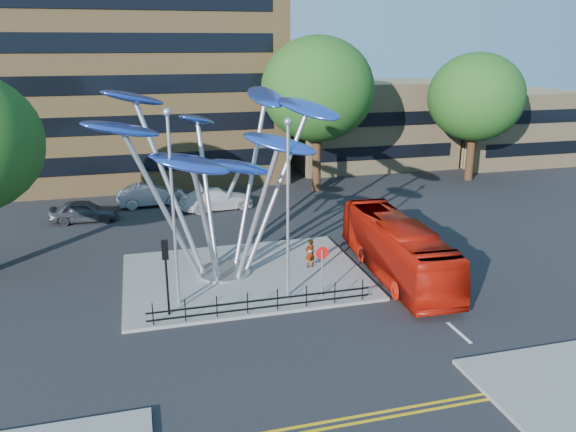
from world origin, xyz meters
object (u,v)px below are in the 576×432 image
object	(u,v)px
street_lamp_right	(288,194)
no_entry_sign_island	(322,263)
traffic_light_island	(166,262)
parked_car_right	(217,199)
leaf_sculpture	(217,143)
pedestrian	(310,253)
red_bus	(397,248)
street_lamp_left	(172,193)
parked_car_left	(84,211)
parked_car_mid	(151,195)
tree_right	(318,89)
tree_far	(476,97)

from	to	relation	value
street_lamp_right	no_entry_sign_island	bearing A→B (deg)	-17.87
traffic_light_island	parked_car_right	world-z (taller)	traffic_light_island
leaf_sculpture	street_lamp_right	xyz separation A→B (m)	(2.57, -3.68, -1.78)
parked_car_right	pedestrian	bearing A→B (deg)	-174.32
red_bus	street_lamp_left	bearing A→B (deg)	-172.95
leaf_sculpture	street_lamp_left	xyz separation A→B (m)	(-2.43, -3.18, -1.52)
parked_car_left	parked_car_mid	distance (m)	5.30
parked_car_left	street_lamp_left	bearing A→B (deg)	-159.29
no_entry_sign_island	parked_car_mid	xyz separation A→B (m)	(-7.10, 18.28, -1.01)
tree_right	parked_car_mid	bearing A→B (deg)	-174.76
parked_car_right	tree_right	bearing A→B (deg)	-77.07
traffic_light_island	red_bus	world-z (taller)	traffic_light_island
tree_right	parked_car_right	xyz separation A→B (m)	(-8.60, -3.33, -7.27)
no_entry_sign_island	traffic_light_island	bearing A→B (deg)	-179.87
leaf_sculpture	traffic_light_island	size ratio (longest dim) A/B	3.71
parked_car_left	pedestrian	bearing A→B (deg)	-133.20
tree_right	street_lamp_left	bearing A→B (deg)	-124.05
parked_car_right	traffic_light_island	bearing A→B (deg)	156.52
street_lamp_left	traffic_light_island	bearing A→B (deg)	-116.57
parked_car_mid	parked_car_right	xyz separation A→B (m)	(4.50, -2.13, -0.04)
tree_right	parked_car_left	bearing A→B (deg)	-167.19
street_lamp_right	no_entry_sign_island	world-z (taller)	street_lamp_right
tree_right	parked_car_mid	distance (m)	15.01
parked_car_mid	leaf_sculpture	bearing A→B (deg)	-173.22
tree_far	leaf_sculpture	xyz separation A→B (m)	(-24.07, -15.32, -0.23)
pedestrian	parked_car_left	xyz separation A→B (m)	(-12.13, 11.93, -0.18)
street_lamp_right	parked_car_mid	bearing A→B (deg)	107.46
tree_far	parked_car_mid	xyz separation A→B (m)	(-27.10, -1.20, -6.30)
tree_right	parked_car_right	distance (m)	11.74
traffic_light_island	parked_car_right	bearing A→B (deg)	74.77
parked_car_left	red_bus	bearing A→B (deg)	-128.91
no_entry_sign_island	pedestrian	xyz separation A→B (m)	(0.53, 3.55, -0.89)
tree_right	parked_car_mid	size ratio (longest dim) A/B	2.46
leaf_sculpture	red_bus	size ratio (longest dim) A/B	1.21
tree_right	leaf_sculpture	distance (m)	18.37
street_lamp_left	street_lamp_right	world-z (taller)	street_lamp_left
no_entry_sign_island	parked_car_mid	distance (m)	19.64
no_entry_sign_island	parked_car_left	world-z (taller)	no_entry_sign_island
tree_far	pedestrian	bearing A→B (deg)	-140.71
leaf_sculpture	tree_far	bearing A→B (deg)	32.48
leaf_sculpture	street_lamp_right	size ratio (longest dim) A/B	1.53
tree_right	tree_far	distance (m)	14.03
tree_far	parked_car_mid	size ratio (longest dim) A/B	2.20
traffic_light_island	street_lamp_right	bearing A→B (deg)	5.19
leaf_sculpture	pedestrian	world-z (taller)	leaf_sculpture
street_lamp_right	traffic_light_island	bearing A→B (deg)	-174.81
tree_right	no_entry_sign_island	world-z (taller)	tree_right
leaf_sculpture	pedestrian	xyz separation A→B (m)	(4.60, -0.61, -5.95)
no_entry_sign_island	parked_car_mid	world-z (taller)	no_entry_sign_island
tree_right	street_lamp_left	distance (m)	22.49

